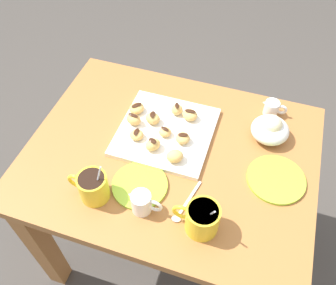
{
  "coord_description": "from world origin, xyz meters",
  "views": [
    {
      "loc": [
        -0.22,
        0.7,
        1.66
      ],
      "look_at": [
        0.02,
        -0.02,
        0.73
      ],
      "focal_mm": 38.45,
      "sensor_mm": 36.0,
      "label": 1
    }
  ],
  "objects_px": {
    "coffee_mug_yellow_left": "(202,218)",
    "beignet_4": "(153,118)",
    "pastry_plate_square": "(166,132)",
    "saucer_lime_left": "(140,185)",
    "beignet_8": "(183,138)",
    "beignet_2": "(177,110)",
    "saucer_lime_right": "(276,180)",
    "beignet_0": "(137,108)",
    "beignet_7": "(137,135)",
    "beignet_6": "(175,156)",
    "beignet_9": "(134,119)",
    "cream_pitcher_white": "(142,202)",
    "chocolate_sauce_pitcher": "(272,107)",
    "ice_cream_bowl": "(270,129)",
    "beignet_5": "(165,132)",
    "dining_table": "(171,175)",
    "beignet_3": "(153,145)",
    "coffee_mug_yellow_right": "(93,186)",
    "beignet_1": "(190,115)"
  },
  "relations": [
    {
      "from": "coffee_mug_yellow_left",
      "to": "beignet_4",
      "type": "distance_m",
      "value": 0.42
    },
    {
      "from": "pastry_plate_square",
      "to": "saucer_lime_left",
      "type": "relative_size",
      "value": 1.83
    },
    {
      "from": "beignet_8",
      "to": "beignet_2",
      "type": "bearing_deg",
      "value": -63.99
    },
    {
      "from": "saucer_lime_right",
      "to": "beignet_0",
      "type": "height_order",
      "value": "beignet_0"
    },
    {
      "from": "beignet_7",
      "to": "saucer_lime_right",
      "type": "bearing_deg",
      "value": 177.97
    },
    {
      "from": "saucer_lime_left",
      "to": "beignet_4",
      "type": "bearing_deg",
      "value": -79.35
    },
    {
      "from": "beignet_4",
      "to": "beignet_8",
      "type": "distance_m",
      "value": 0.14
    },
    {
      "from": "coffee_mug_yellow_left",
      "to": "beignet_6",
      "type": "relative_size",
      "value": 2.69
    },
    {
      "from": "coffee_mug_yellow_left",
      "to": "beignet_6",
      "type": "distance_m",
      "value": 0.24
    },
    {
      "from": "beignet_7",
      "to": "beignet_9",
      "type": "height_order",
      "value": "beignet_9"
    },
    {
      "from": "pastry_plate_square",
      "to": "beignet_9",
      "type": "height_order",
      "value": "beignet_9"
    },
    {
      "from": "cream_pitcher_white",
      "to": "beignet_2",
      "type": "relative_size",
      "value": 2.43
    },
    {
      "from": "cream_pitcher_white",
      "to": "beignet_8",
      "type": "height_order",
      "value": "cream_pitcher_white"
    },
    {
      "from": "cream_pitcher_white",
      "to": "chocolate_sauce_pitcher",
      "type": "bearing_deg",
      "value": -120.6
    },
    {
      "from": "coffee_mug_yellow_left",
      "to": "ice_cream_bowl",
      "type": "bearing_deg",
      "value": -108.52
    },
    {
      "from": "cream_pitcher_white",
      "to": "beignet_0",
      "type": "xyz_separation_m",
      "value": [
        0.16,
        -0.36,
        -0.01
      ]
    },
    {
      "from": "beignet_6",
      "to": "beignet_9",
      "type": "relative_size",
      "value": 1.01
    },
    {
      "from": "cream_pitcher_white",
      "to": "beignet_5",
      "type": "relative_size",
      "value": 2.45
    },
    {
      "from": "pastry_plate_square",
      "to": "ice_cream_bowl",
      "type": "relative_size",
      "value": 2.47
    },
    {
      "from": "beignet_0",
      "to": "beignet_4",
      "type": "bearing_deg",
      "value": 156.9
    },
    {
      "from": "dining_table",
      "to": "beignet_3",
      "type": "distance_m",
      "value": 0.18
    },
    {
      "from": "beignet_0",
      "to": "beignet_3",
      "type": "bearing_deg",
      "value": 128.47
    },
    {
      "from": "beignet_5",
      "to": "beignet_8",
      "type": "height_order",
      "value": "beignet_8"
    },
    {
      "from": "coffee_mug_yellow_right",
      "to": "beignet_6",
      "type": "distance_m",
      "value": 0.27
    },
    {
      "from": "pastry_plate_square",
      "to": "coffee_mug_yellow_left",
      "type": "height_order",
      "value": "coffee_mug_yellow_left"
    },
    {
      "from": "saucer_lime_right",
      "to": "beignet_0",
      "type": "xyz_separation_m",
      "value": [
        0.52,
        -0.13,
        0.03
      ]
    },
    {
      "from": "beignet_1",
      "to": "beignet_2",
      "type": "height_order",
      "value": "beignet_2"
    },
    {
      "from": "cream_pitcher_white",
      "to": "saucer_lime_right",
      "type": "xyz_separation_m",
      "value": [
        -0.36,
        -0.22,
        -0.03
      ]
    },
    {
      "from": "beignet_4",
      "to": "beignet_7",
      "type": "bearing_deg",
      "value": 72.49
    },
    {
      "from": "pastry_plate_square",
      "to": "beignet_9",
      "type": "relative_size",
      "value": 5.86
    },
    {
      "from": "ice_cream_bowl",
      "to": "beignet_3",
      "type": "height_order",
      "value": "ice_cream_bowl"
    },
    {
      "from": "beignet_9",
      "to": "beignet_7",
      "type": "bearing_deg",
      "value": 120.17
    },
    {
      "from": "beignet_3",
      "to": "beignet_7",
      "type": "xyz_separation_m",
      "value": [
        0.07,
        -0.03,
        -0.0
      ]
    },
    {
      "from": "beignet_6",
      "to": "beignet_0",
      "type": "bearing_deg",
      "value": -40.04
    },
    {
      "from": "pastry_plate_square",
      "to": "cream_pitcher_white",
      "type": "xyz_separation_m",
      "value": [
        -0.03,
        0.3,
        0.03
      ]
    },
    {
      "from": "coffee_mug_yellow_right",
      "to": "ice_cream_bowl",
      "type": "height_order",
      "value": "coffee_mug_yellow_right"
    },
    {
      "from": "coffee_mug_yellow_left",
      "to": "beignet_5",
      "type": "bearing_deg",
      "value": -54.5
    },
    {
      "from": "beignet_3",
      "to": "coffee_mug_yellow_right",
      "type": "bearing_deg",
      "value": 62.78
    },
    {
      "from": "beignet_3",
      "to": "beignet_6",
      "type": "distance_m",
      "value": 0.09
    },
    {
      "from": "coffee_mug_yellow_left",
      "to": "saucer_lime_right",
      "type": "relative_size",
      "value": 0.8
    },
    {
      "from": "beignet_2",
      "to": "beignet_8",
      "type": "distance_m",
      "value": 0.13
    },
    {
      "from": "beignet_2",
      "to": "beignet_3",
      "type": "distance_m",
      "value": 0.18
    },
    {
      "from": "beignet_8",
      "to": "beignet_9",
      "type": "xyz_separation_m",
      "value": [
        0.19,
        -0.03,
        0.0
      ]
    },
    {
      "from": "beignet_4",
      "to": "beignet_7",
      "type": "relative_size",
      "value": 1.11
    },
    {
      "from": "cream_pitcher_white",
      "to": "ice_cream_bowl",
      "type": "height_order",
      "value": "ice_cream_bowl"
    },
    {
      "from": "coffee_mug_yellow_left",
      "to": "chocolate_sauce_pitcher",
      "type": "relative_size",
      "value": 1.6
    },
    {
      "from": "beignet_3",
      "to": "beignet_9",
      "type": "relative_size",
      "value": 0.96
    },
    {
      "from": "beignet_1",
      "to": "beignet_6",
      "type": "height_order",
      "value": "beignet_6"
    },
    {
      "from": "cream_pitcher_white",
      "to": "beignet_6",
      "type": "relative_size",
      "value": 1.91
    },
    {
      "from": "ice_cream_bowl",
      "to": "beignet_5",
      "type": "xyz_separation_m",
      "value": [
        0.34,
        0.12,
        -0.01
      ]
    }
  ]
}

